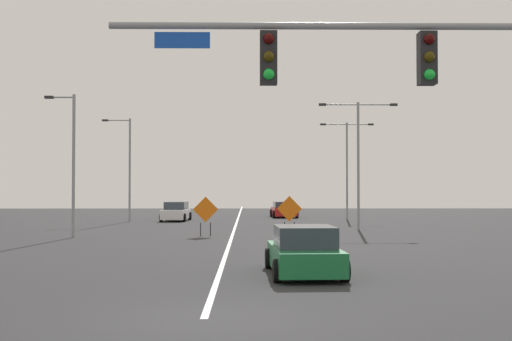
% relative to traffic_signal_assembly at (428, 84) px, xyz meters
% --- Properties ---
extents(ground, '(135.15, 135.15, 0.00)m').
position_rel_traffic_signal_assembly_xyz_m(ground, '(-4.43, 0.01, -4.64)').
color(ground, '#2D2D30').
extents(road_centre_stripe, '(0.16, 75.08, 0.01)m').
position_rel_traffic_signal_assembly_xyz_m(road_centre_stripe, '(-4.43, 37.56, -4.64)').
color(road_centre_stripe, white).
rests_on(road_centre_stripe, ground).
extents(traffic_signal_assembly, '(9.56, 0.44, 6.42)m').
position_rel_traffic_signal_assembly_xyz_m(traffic_signal_assembly, '(0.00, 0.00, 0.00)').
color(traffic_signal_assembly, gray).
rests_on(traffic_signal_assembly, ground).
extents(street_lamp_near_left, '(2.18, 0.24, 7.82)m').
position_rel_traffic_signal_assembly_xyz_m(street_lamp_near_left, '(-12.70, 36.20, -0.29)').
color(street_lamp_near_left, gray).
rests_on(street_lamp_near_left, ground).
extents(street_lamp_far_left, '(1.58, 0.24, 7.40)m').
position_rel_traffic_signal_assembly_xyz_m(street_lamp_far_left, '(-12.70, 20.73, -0.56)').
color(street_lamp_far_left, gray).
rests_on(street_lamp_far_left, ground).
extents(street_lamp_mid_right, '(4.78, 0.24, 7.78)m').
position_rel_traffic_signal_assembly_xyz_m(street_lamp_mid_right, '(3.11, 26.42, 0.08)').
color(street_lamp_mid_right, gray).
rests_on(street_lamp_mid_right, ground).
extents(street_lamp_mid_left, '(4.30, 0.24, 7.82)m').
position_rel_traffic_signal_assembly_xyz_m(street_lamp_mid_left, '(4.36, 39.12, 0.07)').
color(street_lamp_mid_left, gray).
rests_on(street_lamp_mid_left, ground).
extents(construction_sign_right_lane, '(1.35, 0.36, 2.13)m').
position_rel_traffic_signal_assembly_xyz_m(construction_sign_right_lane, '(-1.35, 22.19, -3.30)').
color(construction_sign_right_lane, orange).
rests_on(construction_sign_right_lane, ground).
extents(construction_sign_left_shoulder, '(1.34, 0.32, 2.10)m').
position_rel_traffic_signal_assembly_xyz_m(construction_sign_left_shoulder, '(-5.83, 21.67, -3.32)').
color(construction_sign_left_shoulder, orange).
rests_on(construction_sign_left_shoulder, ground).
extents(car_green_near, '(2.22, 4.50, 1.45)m').
position_rel_traffic_signal_assembly_xyz_m(car_green_near, '(-1.91, 6.41, -3.98)').
color(car_green_near, '#196B38').
rests_on(car_green_near, ground).
extents(car_red_passing, '(2.32, 4.55, 1.36)m').
position_rel_traffic_signal_assembly_xyz_m(car_red_passing, '(-0.47, 43.65, -3.98)').
color(car_red_passing, red).
rests_on(car_red_passing, ground).
extents(car_white_mid, '(2.16, 4.21, 1.48)m').
position_rel_traffic_signal_assembly_xyz_m(car_white_mid, '(-9.18, 37.63, -3.95)').
color(car_white_mid, white).
rests_on(car_white_mid, ground).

